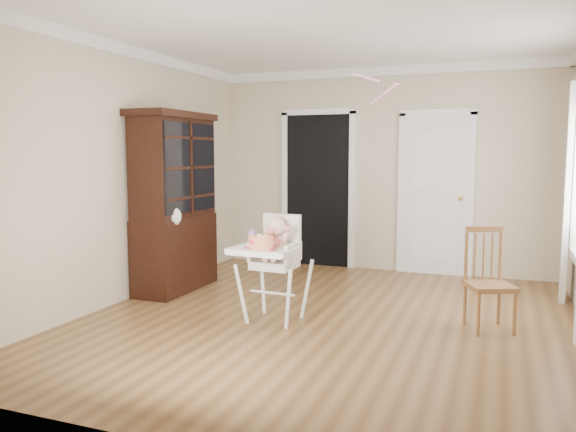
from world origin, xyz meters
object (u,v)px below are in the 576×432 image
at_px(sippy_cup, 252,238).
at_px(dining_chair, 489,283).
at_px(high_chair, 274,255).
at_px(cake, 261,243).
at_px(china_cabinet, 175,202).

distance_m(sippy_cup, dining_chair, 2.17).
height_order(high_chair, cake, high_chair).
distance_m(cake, china_cabinet, 1.80).
relative_size(cake, china_cabinet, 0.14).
distance_m(cake, sippy_cup, 0.24).
height_order(sippy_cup, dining_chair, dining_chair).
bearing_deg(cake, high_chair, 83.66).
distance_m(sippy_cup, china_cabinet, 1.57).
bearing_deg(sippy_cup, china_cabinet, 149.25).
bearing_deg(china_cabinet, high_chair, -25.38).
bearing_deg(cake, sippy_cup, 134.14).
distance_m(high_chair, cake, 0.28).
height_order(cake, sippy_cup, sippy_cup).
distance_m(china_cabinet, dining_chair, 3.47).
bearing_deg(dining_chair, cake, 175.71).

